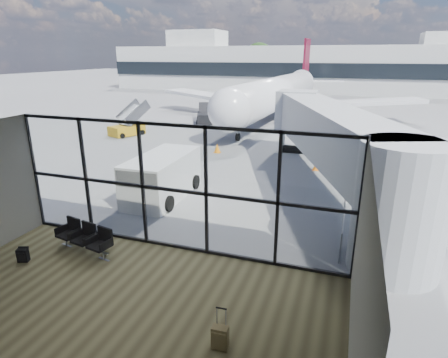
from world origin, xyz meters
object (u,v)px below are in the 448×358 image
Objects in this scene: airliner at (279,93)px; seating_row at (86,236)px; backpack at (23,255)px; service_van at (161,177)px; belt_loader at (205,117)px; suitcase at (220,337)px; mobile_stairs at (128,129)px.

seating_row is at bearing -87.82° from airliner.
backpack is 0.02× the size of airliner.
belt_loader is (-5.73, 19.83, -0.45)m from service_van.
seating_row is at bearing 151.45° from suitcase.
service_van is at bearing -28.14° from mobile_stairs.
suitcase is 25.86m from mobile_stairs.
seating_row is 2.22× the size of suitcase.
belt_loader is (-6.29, -6.16, -2.03)m from airliner.
backpack is 7.05m from service_van.
mobile_stairs is (-9.72, 17.70, -0.02)m from seating_row.
suitcase is 34.85m from airliner.
airliner is 17.36m from mobile_stairs.
backpack is at bearing 165.38° from suitcase.
airliner is 9.25× the size of mobile_stairs.
seating_row is 2.05m from backpack.
belt_loader is at bearing 105.05° from service_van.
mobile_stairs is at bearing 93.49° from backpack.
suitcase reaches higher than seating_row.
belt_loader is at bearing 85.37° from mobile_stairs.
backpack is (-1.55, -1.31, -0.33)m from seating_row.
backpack is 26.98m from belt_loader.
airliner is at bearing 76.40° from mobile_stairs.
backpack is at bearing -128.08° from seating_row.
suitcase is 0.03× the size of airliner.
suitcase is (5.98, -2.84, -0.26)m from seating_row.
service_van is 1.31× the size of mobile_stairs.
mobile_stairs is (-4.03, -7.64, -0.05)m from belt_loader.
service_van reaches higher than suitcase.
seating_row is at bearing -38.05° from mobile_stairs.
backpack is at bearing -43.56° from mobile_stairs.
suitcase is at bearing -77.83° from airliner.
airliner is 9.04m from belt_loader.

